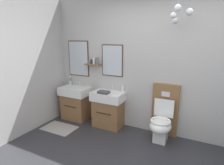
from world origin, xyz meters
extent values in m
cube|color=#B7B5B2|center=(0.00, 1.72, 1.33)|extent=(4.86, 0.12, 2.66)
cube|color=#4C301E|center=(-1.87, 1.65, 1.36)|extent=(0.53, 0.02, 0.78)
cube|color=silver|center=(-1.87, 1.64, 1.36)|extent=(0.49, 0.01, 0.74)
cube|color=#4C301E|center=(-1.02, 1.65, 1.36)|extent=(0.47, 0.02, 0.65)
cube|color=silver|center=(-1.02, 1.64, 1.36)|extent=(0.43, 0.01, 0.61)
cube|color=brown|center=(-1.45, 1.58, 1.27)|extent=(0.36, 0.14, 0.02)
cone|color=slate|center=(-1.57, 1.59, 1.33)|extent=(0.05, 0.05, 0.10)
cylinder|color=#333338|center=(-1.49, 1.59, 1.33)|extent=(0.05, 0.05, 0.09)
cylinder|color=white|center=(-1.42, 1.58, 1.35)|extent=(0.05, 0.05, 0.13)
cylinder|color=slate|center=(-1.34, 1.58, 1.35)|extent=(0.05, 0.05, 0.14)
sphere|color=silver|center=(0.20, 1.19, 2.13)|extent=(0.09, 0.09, 0.09)
sphere|color=silver|center=(0.24, 1.22, 2.23)|extent=(0.10, 0.10, 0.10)
sphere|color=silver|center=(0.19, 1.44, 2.08)|extent=(0.10, 0.10, 0.10)
sphere|color=silver|center=(0.39, 1.37, 2.19)|extent=(0.11, 0.11, 0.11)
cube|color=#9E9993|center=(-1.87, 0.90, 0.01)|extent=(0.68, 0.44, 0.01)
cube|color=brown|center=(-1.87, 1.48, 0.28)|extent=(0.59, 0.40, 0.56)
cube|color=#3B2919|center=(-1.87, 1.27, 0.35)|extent=(0.32, 0.01, 0.02)
cube|color=white|center=(-1.87, 1.48, 0.65)|extent=(0.65, 0.45, 0.18)
cube|color=silver|center=(-1.87, 1.45, 0.73)|extent=(0.40, 0.25, 0.03)
cylinder|color=silver|center=(-1.87, 1.65, 0.80)|extent=(0.03, 0.03, 0.11)
cylinder|color=silver|center=(-1.87, 1.60, 0.85)|extent=(0.02, 0.11, 0.02)
cube|color=brown|center=(-1.02, 1.48, 0.28)|extent=(0.59, 0.40, 0.56)
cube|color=#3B2919|center=(-1.02, 1.27, 0.35)|extent=(0.32, 0.01, 0.02)
cube|color=white|center=(-1.02, 1.48, 0.65)|extent=(0.65, 0.45, 0.18)
cube|color=silver|center=(-1.02, 1.45, 0.73)|extent=(0.40, 0.25, 0.03)
cylinder|color=silver|center=(-1.02, 1.65, 0.80)|extent=(0.03, 0.03, 0.11)
cylinder|color=silver|center=(-1.02, 1.60, 0.85)|extent=(0.02, 0.11, 0.02)
cube|color=brown|center=(0.10, 1.65, 0.50)|extent=(0.48, 0.10, 1.00)
cube|color=silver|center=(0.10, 1.59, 0.82)|extent=(0.15, 0.01, 0.09)
cube|color=white|center=(0.10, 1.38, 0.17)|extent=(0.22, 0.30, 0.34)
ellipsoid|color=white|center=(0.10, 1.30, 0.32)|extent=(0.37, 0.46, 0.24)
torus|color=white|center=(0.10, 1.30, 0.42)|extent=(0.35, 0.35, 0.04)
cube|color=white|center=(0.10, 1.52, 0.57)|extent=(0.35, 0.03, 0.33)
cylinder|color=silver|center=(-2.11, 1.62, 0.79)|extent=(0.07, 0.07, 0.09)
cylinder|color=yellow|center=(-2.10, 1.62, 0.85)|extent=(0.01, 0.03, 0.17)
cube|color=white|center=(-2.10, 1.61, 0.93)|extent=(0.01, 0.02, 0.03)
cylinder|color=#33B266|center=(-2.12, 1.64, 0.84)|extent=(0.03, 0.01, 0.16)
cube|color=white|center=(-2.10, 1.64, 0.93)|extent=(0.02, 0.02, 0.03)
cylinder|color=#2D84DB|center=(-2.12, 1.61, 0.84)|extent=(0.02, 0.03, 0.15)
cube|color=white|center=(-2.11, 1.62, 0.92)|extent=(0.01, 0.02, 0.03)
cylinder|color=white|center=(-0.77, 1.63, 0.81)|extent=(0.06, 0.06, 0.13)
cylinder|color=silver|center=(-0.77, 1.63, 0.89)|extent=(0.02, 0.02, 0.04)
cube|color=#47474C|center=(-1.06, 1.35, 0.76)|extent=(0.22, 0.16, 0.04)
camera|label=1|loc=(0.68, -1.73, 1.81)|focal=29.75mm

